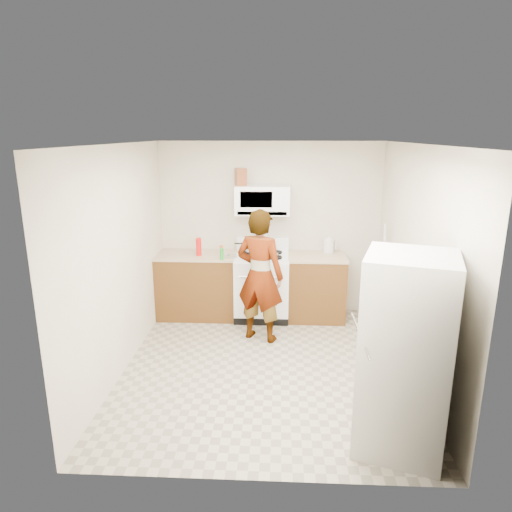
# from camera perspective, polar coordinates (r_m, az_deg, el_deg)

# --- Properties ---
(floor) EXTENTS (3.60, 3.60, 0.00)m
(floor) POSITION_cam_1_polar(r_m,az_deg,el_deg) (5.43, 1.19, -13.60)
(floor) COLOR gray
(floor) RESTS_ON ground
(back_wall) EXTENTS (3.20, 0.02, 2.50)m
(back_wall) POSITION_cam_1_polar(r_m,az_deg,el_deg) (6.69, 1.72, 3.42)
(back_wall) COLOR beige
(back_wall) RESTS_ON floor
(right_wall) EXTENTS (0.02, 3.60, 2.50)m
(right_wall) POSITION_cam_1_polar(r_m,az_deg,el_deg) (5.16, 19.23, -1.01)
(right_wall) COLOR beige
(right_wall) RESTS_ON floor
(cabinet_left) EXTENTS (1.12, 0.62, 0.90)m
(cabinet_left) POSITION_cam_1_polar(r_m,az_deg,el_deg) (6.71, -7.32, -3.74)
(cabinet_left) COLOR #583815
(cabinet_left) RESTS_ON floor
(counter_left) EXTENTS (1.14, 0.64, 0.03)m
(counter_left) POSITION_cam_1_polar(r_m,az_deg,el_deg) (6.58, -7.46, 0.11)
(counter_left) COLOR tan
(counter_left) RESTS_ON cabinet_left
(cabinet_right) EXTENTS (0.80, 0.62, 0.90)m
(cabinet_right) POSITION_cam_1_polar(r_m,az_deg,el_deg) (6.63, 7.51, -3.99)
(cabinet_right) COLOR #583815
(cabinet_right) RESTS_ON floor
(counter_right) EXTENTS (0.82, 0.64, 0.03)m
(counter_right) POSITION_cam_1_polar(r_m,az_deg,el_deg) (6.49, 7.65, -0.09)
(counter_right) COLOR tan
(counter_right) RESTS_ON cabinet_right
(gas_range) EXTENTS (0.76, 0.65, 1.13)m
(gas_range) POSITION_cam_1_polar(r_m,az_deg,el_deg) (6.59, 0.74, -3.64)
(gas_range) COLOR white
(gas_range) RESTS_ON floor
(microwave) EXTENTS (0.76, 0.38, 0.40)m
(microwave) POSITION_cam_1_polar(r_m,az_deg,el_deg) (6.43, 0.82, 7.03)
(microwave) COLOR white
(microwave) RESTS_ON back_wall
(person) EXTENTS (0.73, 0.61, 1.72)m
(person) POSITION_cam_1_polar(r_m,az_deg,el_deg) (5.77, 0.49, -2.51)
(person) COLOR tan
(person) RESTS_ON floor
(fridge) EXTENTS (0.87, 0.87, 1.70)m
(fridge) POSITION_cam_1_polar(r_m,az_deg,el_deg) (4.02, 18.05, -11.62)
(fridge) COLOR white
(fridge) RESTS_ON floor
(kettle) EXTENTS (0.20, 0.20, 0.19)m
(kettle) POSITION_cam_1_polar(r_m,az_deg,el_deg) (6.69, 9.05, 1.29)
(kettle) COLOR silver
(kettle) RESTS_ON counter_right
(jug) EXTENTS (0.18, 0.18, 0.24)m
(jug) POSITION_cam_1_polar(r_m,az_deg,el_deg) (6.39, -1.92, 9.85)
(jug) COLOR brown
(jug) RESTS_ON microwave
(saucepan) EXTENTS (0.30, 0.30, 0.13)m
(saucepan) POSITION_cam_1_polar(r_m,az_deg,el_deg) (6.61, -0.55, 1.21)
(saucepan) COLOR silver
(saucepan) RESTS_ON gas_range
(tray) EXTENTS (0.27, 0.19, 0.05)m
(tray) POSITION_cam_1_polar(r_m,az_deg,el_deg) (6.35, 1.59, 0.05)
(tray) COLOR silver
(tray) RESTS_ON gas_range
(bottle_spray) EXTENTS (0.09, 0.09, 0.25)m
(bottle_spray) POSITION_cam_1_polar(r_m,az_deg,el_deg) (6.45, -7.18, 1.15)
(bottle_spray) COLOR red
(bottle_spray) RESTS_ON counter_left
(bottle_hot_sauce) EXTENTS (0.05, 0.05, 0.14)m
(bottle_hot_sauce) POSITION_cam_1_polar(r_m,az_deg,el_deg) (6.45, -4.35, 0.71)
(bottle_hot_sauce) COLOR #CC5716
(bottle_hot_sauce) RESTS_ON counter_left
(bottle_green_cap) EXTENTS (0.05, 0.05, 0.16)m
(bottle_green_cap) POSITION_cam_1_polar(r_m,az_deg,el_deg) (6.21, -4.31, 0.25)
(bottle_green_cap) COLOR #1A901F
(bottle_green_cap) RESTS_ON counter_left
(pot_lid) EXTENTS (0.31, 0.31, 0.01)m
(pot_lid) POSITION_cam_1_polar(r_m,az_deg,el_deg) (6.40, -3.44, 0.02)
(pot_lid) COLOR silver
(pot_lid) RESTS_ON counter_left
(broom) EXTENTS (0.16, 0.31, 1.47)m
(broom) POSITION_cam_1_polar(r_m,az_deg,el_deg) (6.42, 15.65, -2.31)
(broom) COLOR silver
(broom) RESTS_ON floor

